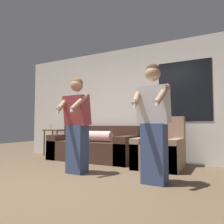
# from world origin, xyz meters

# --- Properties ---
(ground_plane) EXTENTS (14.00, 14.00, 0.00)m
(ground_plane) POSITION_xyz_m (0.00, 0.00, 0.00)
(ground_plane) COLOR brown
(wall_back) EXTENTS (6.42, 0.07, 2.70)m
(wall_back) POSITION_xyz_m (0.02, 2.65, 1.35)
(wall_back) COLOR silver
(wall_back) RESTS_ON ground_plane
(couch) EXTENTS (2.06, 0.88, 0.80)m
(couch) POSITION_xyz_m (-0.79, 2.17, 0.30)
(couch) COLOR #472D23
(couch) RESTS_ON ground_plane
(armchair) EXTENTS (0.85, 0.92, 0.99)m
(armchair) POSITION_xyz_m (0.83, 2.00, 0.32)
(armchair) COLOR #937A60
(armchair) RESTS_ON ground_plane
(side_table) EXTENTS (0.53, 0.40, 0.85)m
(side_table) POSITION_xyz_m (-2.19, 2.39, 0.58)
(side_table) COLOR brown
(side_table) RESTS_ON ground_plane
(person_left) EXTENTS (0.49, 0.50, 1.65)m
(person_left) POSITION_xyz_m (-0.29, 0.85, 0.83)
(person_left) COLOR #384770
(person_left) RESTS_ON ground_plane
(person_right) EXTENTS (0.50, 0.49, 1.70)m
(person_right) POSITION_xyz_m (1.08, 0.81, 0.86)
(person_right) COLOR #384770
(person_right) RESTS_ON ground_plane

